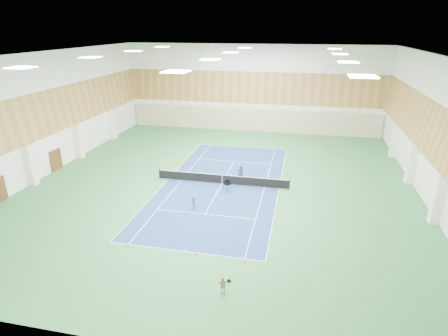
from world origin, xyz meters
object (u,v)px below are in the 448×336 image
object	(u,v)px
tennis_net	(222,178)
coach	(240,173)
child_court	(194,203)
child_apron	(223,285)
ball_cart	(227,186)

from	to	relation	value
tennis_net	coach	xyz separation A→B (m)	(1.59, 1.13, 0.26)
coach	child_court	world-z (taller)	coach
tennis_net	child_apron	xyz separation A→B (m)	(3.42, -15.42, -0.02)
coach	child_apron	size ratio (longest dim) A/B	1.53
child_apron	ball_cart	size ratio (longest dim) A/B	1.07
child_court	coach	bearing A→B (deg)	48.00
child_court	ball_cart	xyz separation A→B (m)	(1.98, 4.22, -0.08)
coach	child_court	bearing A→B (deg)	49.87
child_court	child_apron	bearing A→B (deg)	-85.06
child_apron	child_court	bearing A→B (deg)	95.73
ball_cart	child_court	bearing A→B (deg)	-95.67
tennis_net	child_court	size ratio (longest dim) A/B	11.12
tennis_net	child_court	world-z (taller)	child_court
tennis_net	ball_cart	world-z (taller)	tennis_net
coach	child_apron	bearing A→B (deg)	77.88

